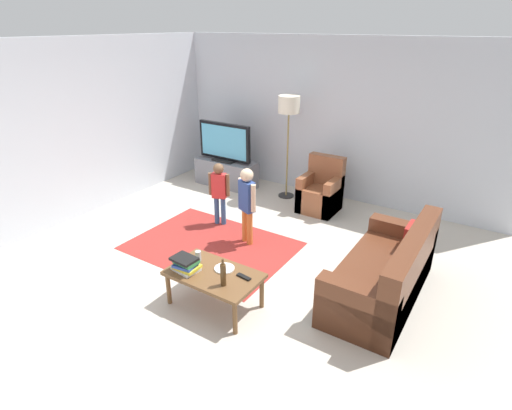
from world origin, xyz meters
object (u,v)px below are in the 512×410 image
Objects in this scene: couch at (388,276)px; tv_remote at (244,277)px; tv at (225,143)px; floor_lamp at (289,110)px; child_center at (247,199)px; coffee_table at (214,277)px; child_near_tv at (219,188)px; bottle at (223,274)px; book_stack at (186,264)px; plate at (224,268)px; soda_can at (198,256)px; tv_stand at (226,173)px; armchair at (321,193)px.

tv_remote is (-1.22, -1.05, 0.14)m from couch.
floor_lamp is at bearing 8.01° from tv.
child_center is 1.11× the size of coffee_table.
child_near_tv is 0.74m from child_center.
tv is at bearing 124.95° from coffee_table.
tv is at bearing 126.61° from bottle.
book_stack is at bearing -145.04° from couch.
soda_can is at bearing -176.73° from plate.
tv_stand is at bearing 123.44° from child_near_tv.
soda_can is at bearing 157.07° from bottle.
couch is at bearing -39.86° from floor_lamp.
plate is (-1.49, -1.03, 0.14)m from couch.
tv_remote is 0.27m from plate.
couch is at bearing 47.42° from tv_remote.
couch is 1.93m from coffee_table.
armchair is 7.50× the size of soda_can.
armchair reaches higher than bottle.
tv is at bearing 153.22° from couch.
tv_stand is at bearing 134.18° from child_center.
child_center is at bearing 98.71° from soda_can.
tv is 1.42m from floor_lamp.
tv_stand is 3.99× the size of book_stack.
armchair is 0.51× the size of floor_lamp.
soda_can reaches higher than tv_stand.
bottle reaches higher than soda_can.
soda_can is at bearing -173.25° from tv_remote.
couch is 1.01× the size of floor_lamp.
tv is at bearing 126.72° from plate.
child_near_tv is at bearing 125.86° from coffee_table.
tv_remote is (2.41, -2.89, -0.42)m from tv.
tv_stand reaches higher than plate.
coffee_table is (2.09, -3.01, 0.13)m from tv_stand.
soda_can is at bearing -60.15° from child_near_tv.
armchair is 5.29× the size of tv_remote.
tv is at bearing 179.47° from armchair.
armchair is 3.11m from bottle.
floor_lamp is (1.23, 0.17, 0.70)m from tv.
bottle is (2.31, -3.13, 0.30)m from tv_stand.
coffee_table is 8.33× the size of soda_can.
plate is at bearing -145.36° from couch.
coffee_table is at bearing -143.28° from couch.
child_near_tv is (-0.32, -1.53, -0.95)m from floor_lamp.
bottle is (2.31, -3.11, -0.30)m from tv.
child_near_tv is 0.89× the size of child_center.
armchair is 3.00× the size of book_stack.
couch is 3.37m from floor_lamp.
plate is (0.35, 0.02, -0.05)m from soda_can.
bottle is (1.40, -1.75, -0.04)m from child_near_tv.
couch is 1.83× the size of child_near_tv.
couch is at bearing -9.94° from child_near_tv.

